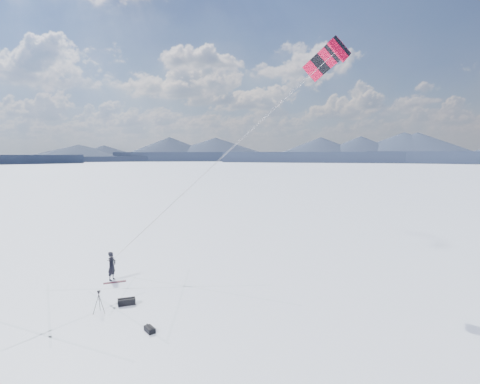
% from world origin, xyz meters
% --- Properties ---
extents(ground, '(1800.00, 1800.00, 0.00)m').
position_xyz_m(ground, '(0.00, 0.00, 0.00)').
color(ground, white).
extents(horizon_hills, '(704.84, 706.81, 9.53)m').
position_xyz_m(horizon_hills, '(-0.00, -0.00, 4.06)').
color(horizon_hills, '#1A243B').
rests_on(horizon_hills, ground).
extents(snow_tracks, '(17.62, 14.39, 0.01)m').
position_xyz_m(snow_tracks, '(-0.41, -0.64, 0.00)').
color(snow_tracks, silver).
rests_on(snow_tracks, ground).
extents(snowkiter, '(0.52, 0.71, 1.80)m').
position_xyz_m(snowkiter, '(-0.87, 4.07, 0.00)').
color(snowkiter, black).
rests_on(snowkiter, ground).
extents(snowboard, '(1.28, 0.93, 0.04)m').
position_xyz_m(snowboard, '(-0.49, 3.62, 0.02)').
color(snowboard, maroon).
rests_on(snowboard, ground).
extents(tripod, '(0.56, 0.59, 1.16)m').
position_xyz_m(tripod, '(0.92, -0.94, 0.75)').
color(tripod, black).
rests_on(tripod, ground).
extents(gear_bag_a, '(0.99, 0.80, 0.40)m').
position_xyz_m(gear_bag_a, '(1.80, 0.30, 0.18)').
color(gear_bag_a, black).
rests_on(gear_bag_a, ground).
extents(gear_bag_b, '(0.66, 0.67, 0.29)m').
position_xyz_m(gear_bag_b, '(4.20, -2.59, 0.13)').
color(gear_bag_b, black).
rests_on(gear_bag_b, ground).
extents(power_kite, '(14.75, 6.32, 13.72)m').
position_xyz_m(power_kite, '(12.50, 6.93, 13.96)').
color(power_kite, red).
rests_on(power_kite, ground).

